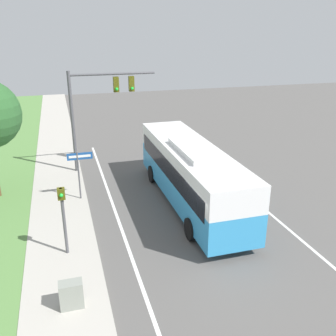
{
  "coord_description": "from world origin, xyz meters",
  "views": [
    {
      "loc": [
        -5.78,
        -12.48,
        8.48
      ],
      "look_at": [
        -0.64,
        4.93,
        1.67
      ],
      "focal_mm": 40.0,
      "sensor_mm": 36.0,
      "label": 1
    }
  ],
  "objects_px": {
    "signal_gantry": "(97,101)",
    "bus": "(191,171)",
    "utility_cabinet": "(71,295)",
    "pedestrian_signal": "(63,210)",
    "street_sign": "(79,167)"
  },
  "relations": [
    {
      "from": "signal_gantry",
      "to": "pedestrian_signal",
      "type": "height_order",
      "value": "signal_gantry"
    },
    {
      "from": "signal_gantry",
      "to": "utility_cabinet",
      "type": "distance_m",
      "value": 13.23
    },
    {
      "from": "pedestrian_signal",
      "to": "utility_cabinet",
      "type": "height_order",
      "value": "pedestrian_signal"
    },
    {
      "from": "bus",
      "to": "signal_gantry",
      "type": "distance_m",
      "value": 7.67
    },
    {
      "from": "signal_gantry",
      "to": "utility_cabinet",
      "type": "height_order",
      "value": "signal_gantry"
    },
    {
      "from": "bus",
      "to": "signal_gantry",
      "type": "height_order",
      "value": "signal_gantry"
    },
    {
      "from": "pedestrian_signal",
      "to": "utility_cabinet",
      "type": "distance_m",
      "value": 3.5
    },
    {
      "from": "utility_cabinet",
      "to": "pedestrian_signal",
      "type": "bearing_deg",
      "value": 90.47
    },
    {
      "from": "signal_gantry",
      "to": "bus",
      "type": "bearing_deg",
      "value": -58.71
    },
    {
      "from": "pedestrian_signal",
      "to": "street_sign",
      "type": "height_order",
      "value": "pedestrian_signal"
    },
    {
      "from": "bus",
      "to": "pedestrian_signal",
      "type": "bearing_deg",
      "value": -153.89
    },
    {
      "from": "signal_gantry",
      "to": "street_sign",
      "type": "height_order",
      "value": "signal_gantry"
    },
    {
      "from": "bus",
      "to": "pedestrian_signal",
      "type": "distance_m",
      "value": 6.96
    },
    {
      "from": "pedestrian_signal",
      "to": "utility_cabinet",
      "type": "bearing_deg",
      "value": -89.53
    },
    {
      "from": "street_sign",
      "to": "utility_cabinet",
      "type": "bearing_deg",
      "value": -96.36
    }
  ]
}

